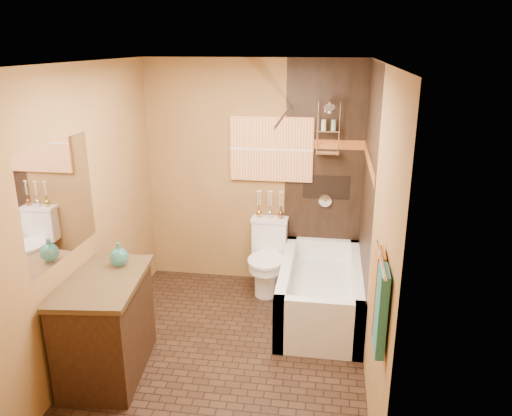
% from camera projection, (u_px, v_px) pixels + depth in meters
% --- Properties ---
extents(floor, '(3.00, 3.00, 0.00)m').
position_uv_depth(floor, '(228.00, 350.00, 4.50)').
color(floor, black).
rests_on(floor, ground).
extents(wall_left, '(0.02, 3.00, 2.50)m').
position_uv_depth(wall_left, '(89.00, 213.00, 4.28)').
color(wall_left, olive).
rests_on(wall_left, floor).
extents(wall_right, '(0.02, 3.00, 2.50)m').
position_uv_depth(wall_right, '(374.00, 228.00, 3.94)').
color(wall_right, olive).
rests_on(wall_right, floor).
extents(wall_back, '(2.40, 0.02, 2.50)m').
position_uv_depth(wall_back, '(253.00, 175.00, 5.52)').
color(wall_back, olive).
rests_on(wall_back, floor).
extents(wall_front, '(2.40, 0.02, 2.50)m').
position_uv_depth(wall_front, '(168.00, 313.00, 2.70)').
color(wall_front, olive).
rests_on(wall_front, floor).
extents(ceiling, '(3.00, 3.00, 0.00)m').
position_uv_depth(ceiling, '(222.00, 63.00, 3.71)').
color(ceiling, silver).
rests_on(ceiling, wall_back).
extents(alcove_tile_back, '(0.85, 0.01, 2.50)m').
position_uv_depth(alcove_tile_back, '(324.00, 178.00, 5.39)').
color(alcove_tile_back, black).
rests_on(alcove_tile_back, wall_back).
extents(alcove_tile_right, '(0.01, 1.50, 2.50)m').
position_uv_depth(alcove_tile_right, '(367.00, 200.00, 4.64)').
color(alcove_tile_right, black).
rests_on(alcove_tile_right, wall_right).
extents(mosaic_band_back, '(0.85, 0.01, 0.10)m').
position_uv_depth(mosaic_band_back, '(325.00, 144.00, 5.27)').
color(mosaic_band_back, '#95391B').
rests_on(mosaic_band_back, alcove_tile_back).
extents(mosaic_band_right, '(0.01, 1.50, 0.10)m').
position_uv_depth(mosaic_band_right, '(369.00, 161.00, 4.53)').
color(mosaic_band_right, '#95391B').
rests_on(mosaic_band_right, alcove_tile_right).
extents(alcove_niche, '(0.50, 0.01, 0.25)m').
position_uv_depth(alcove_niche, '(326.00, 187.00, 5.42)').
color(alcove_niche, black).
rests_on(alcove_niche, alcove_tile_back).
extents(shower_fixtures, '(0.24, 0.33, 1.16)m').
position_uv_depth(shower_fixtures, '(328.00, 142.00, 5.16)').
color(shower_fixtures, silver).
rests_on(shower_fixtures, floor).
extents(curtain_rod, '(0.03, 1.55, 0.03)m').
position_uv_depth(curtain_rod, '(284.00, 115.00, 4.51)').
color(curtain_rod, silver).
rests_on(curtain_rod, wall_back).
extents(towel_bar, '(0.02, 0.55, 0.02)m').
position_uv_depth(towel_bar, '(381.00, 259.00, 2.90)').
color(towel_bar, silver).
rests_on(towel_bar, wall_right).
extents(towel_teal, '(0.05, 0.22, 0.52)m').
position_uv_depth(towel_teal, '(381.00, 311.00, 2.86)').
color(towel_teal, '#1E645E').
rests_on(towel_teal, towel_bar).
extents(towel_rust, '(0.05, 0.22, 0.52)m').
position_uv_depth(towel_rust, '(377.00, 290.00, 3.10)').
color(towel_rust, '#965C1B').
rests_on(towel_rust, towel_bar).
extents(sunset_painting, '(0.90, 0.04, 0.70)m').
position_uv_depth(sunset_painting, '(271.00, 149.00, 5.37)').
color(sunset_painting, orange).
rests_on(sunset_painting, wall_back).
extents(vanity_mirror, '(0.01, 1.00, 0.90)m').
position_uv_depth(vanity_mirror, '(60.00, 201.00, 3.79)').
color(vanity_mirror, white).
rests_on(vanity_mirror, wall_left).
extents(bathtub, '(0.80, 1.50, 0.55)m').
position_uv_depth(bathtub, '(321.00, 295.00, 5.02)').
color(bathtub, white).
rests_on(bathtub, floor).
extents(toilet, '(0.41, 0.60, 0.80)m').
position_uv_depth(toilet, '(267.00, 257.00, 5.48)').
color(toilet, white).
rests_on(toilet, floor).
extents(vanity, '(0.70, 1.03, 0.86)m').
position_uv_depth(vanity, '(106.00, 326.00, 4.09)').
color(vanity, black).
rests_on(vanity, floor).
extents(teal_bottle, '(0.20, 0.20, 0.25)m').
position_uv_depth(teal_bottle, '(119.00, 254.00, 4.15)').
color(teal_bottle, '#27776A').
rests_on(teal_bottle, vanity).
extents(bud_vases, '(0.31, 0.06, 0.30)m').
position_uv_depth(bud_vases, '(270.00, 204.00, 5.47)').
color(bud_vases, gold).
rests_on(bud_vases, toilet).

